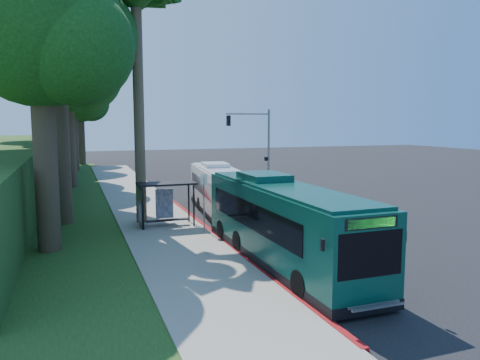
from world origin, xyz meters
name	(u,v)px	position (x,y,z in m)	size (l,w,h in m)	color
ground	(262,210)	(0.00, 0.00, 0.00)	(140.00, 140.00, 0.00)	black
sidewalk	(153,217)	(-7.30, 0.00, 0.06)	(4.50, 70.00, 0.12)	gray
red_curb	(206,227)	(-5.00, -4.00, 0.07)	(0.25, 30.00, 0.13)	maroon
grass_verge	(57,209)	(-13.00, 5.00, 0.03)	(8.00, 70.00, 0.06)	#234719
bus_shelter	(162,196)	(-7.26, -2.86, 1.81)	(3.20, 1.51, 2.55)	black
stop_sign_pole	(204,195)	(-5.40, -5.00, 2.08)	(0.35, 0.06, 3.17)	gray
traffic_signal_pole	(258,139)	(3.78, 10.00, 4.42)	(4.10, 0.30, 7.00)	gray
palm_tree	(136,4)	(-8.20, -1.50, 12.38)	(4.20, 4.20, 14.40)	#4C3F2D
tree_0	(56,25)	(-12.40, -0.02, 11.20)	(8.40, 8.00, 15.70)	#382B1E
tree_1	(43,24)	(-13.37, 7.98, 12.73)	(10.50, 10.00, 18.26)	#382B1E
tree_2	(68,69)	(-11.89, 15.98, 10.48)	(8.82, 8.40, 15.12)	#382B1E
tree_3	(47,62)	(-13.88, 23.98, 11.98)	(10.08, 9.60, 17.28)	#382B1E
tree_4	(73,90)	(-11.40, 31.98, 9.73)	(8.40, 8.00, 14.14)	#382B1E
tree_5	(80,99)	(-10.41, 39.99, 8.96)	(7.35, 7.00, 12.86)	#382B1E
tree_6	(41,34)	(-12.91, -6.01, 9.71)	(7.56, 7.20, 13.74)	#382B1E
white_bus	(220,190)	(-3.05, -0.42, 1.56)	(3.35, 10.86, 3.19)	silver
teal_bus	(282,222)	(-3.73, -11.12, 1.76)	(2.69, 12.11, 3.60)	#0A3B30
pickup	(256,189)	(1.66, 5.11, 0.67)	(2.21, 4.79, 1.33)	silver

